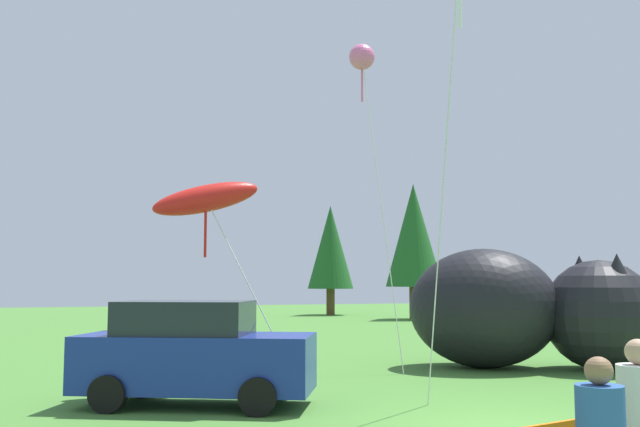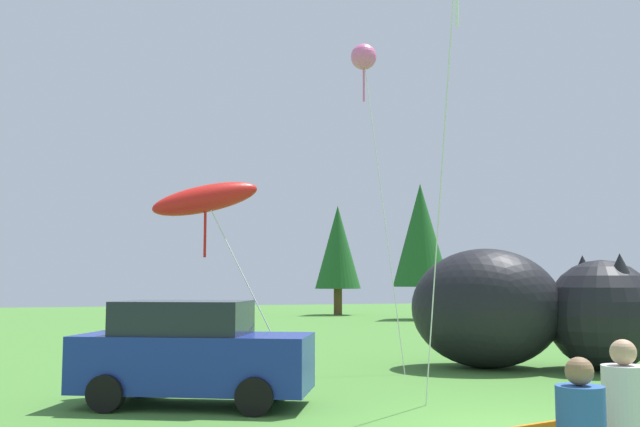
# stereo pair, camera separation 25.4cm
# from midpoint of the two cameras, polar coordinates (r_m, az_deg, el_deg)

# --- Properties ---
(parked_car) EXTENTS (4.72, 3.44, 1.97)m
(parked_car) POSITION_cam_midpoint_polar(r_m,az_deg,el_deg) (13.96, -10.59, -10.95)
(parked_car) COLOR navy
(parked_car) RESTS_ON ground
(inflatable_cat) EXTENTS (6.63, 5.32, 3.24)m
(inflatable_cat) POSITION_cam_midpoint_polar(r_m,az_deg,el_deg) (20.20, 15.49, -7.65)
(inflatable_cat) COLOR black
(inflatable_cat) RESTS_ON ground
(kite_red_lizard) EXTENTS (2.99, 2.24, 4.75)m
(kite_red_lizard) POSITION_cam_midpoint_polar(r_m,az_deg,el_deg) (15.99, -9.56, 1.15)
(kite_red_lizard) COLOR silver
(kite_red_lizard) RESTS_ON ground
(kite_pink_octopus) EXTENTS (0.75, 2.15, 9.08)m
(kite_pink_octopus) POSITION_cam_midpoint_polar(r_m,az_deg,el_deg) (20.78, 3.03, 12.24)
(kite_pink_octopus) COLOR silver
(kite_pink_octopus) RESTS_ON ground
(horizon_tree_east) EXTENTS (3.55, 3.55, 8.48)m
(horizon_tree_east) POSITION_cam_midpoint_polar(r_m,az_deg,el_deg) (44.98, 7.35, -1.76)
(horizon_tree_east) COLOR brown
(horizon_tree_east) RESTS_ON ground
(horizon_tree_west) EXTENTS (3.23, 3.23, 7.72)m
(horizon_tree_west) POSITION_cam_midpoint_polar(r_m,az_deg,el_deg) (50.46, 0.70, -2.74)
(horizon_tree_west) COLOR brown
(horizon_tree_west) RESTS_ON ground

